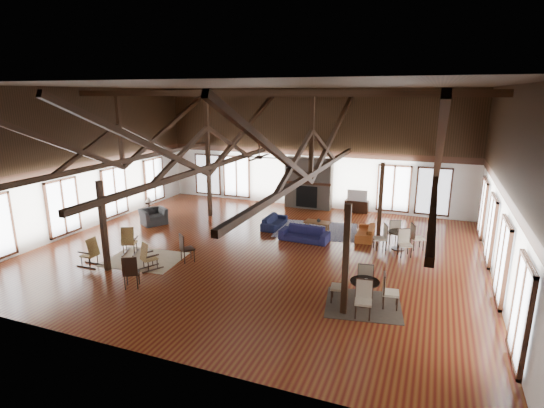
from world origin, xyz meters
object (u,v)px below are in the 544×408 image
at_px(coffee_table, 317,223).
at_px(cafe_table_far, 399,237).
at_px(sofa_navy_front, 304,234).
at_px(sofa_navy_left, 274,222).
at_px(armchair, 153,216).
at_px(cafe_table_near, 364,288).
at_px(tv_console, 357,206).
at_px(sofa_orange, 365,232).

height_order(coffee_table, cafe_table_far, cafe_table_far).
bearing_deg(coffee_table, sofa_navy_front, -91.52).
height_order(sofa_navy_left, armchair, armchair).
distance_m(sofa_navy_left, armchair, 5.50).
distance_m(coffee_table, cafe_table_near, 6.63).
xyz_separation_m(sofa_navy_left, cafe_table_far, (5.39, -0.89, 0.24)).
height_order(armchair, tv_console, armchair).
height_order(coffee_table, armchair, armchair).
height_order(cafe_table_near, tv_console, cafe_table_near).
bearing_deg(armchair, coffee_table, -44.86).
relative_size(sofa_orange, cafe_table_near, 0.88).
bearing_deg(cafe_table_near, sofa_orange, 98.75).
distance_m(sofa_navy_front, tv_console, 5.20).
bearing_deg(armchair, cafe_table_far, -54.78).
bearing_deg(sofa_orange, coffee_table, -97.86).
distance_m(sofa_orange, cafe_table_far, 1.67).
bearing_deg(sofa_navy_left, armchair, 106.29).
bearing_deg(sofa_orange, armchair, -83.74).
xyz_separation_m(sofa_navy_front, cafe_table_far, (3.62, 0.35, 0.20)).
xyz_separation_m(sofa_navy_front, coffee_table, (0.14, 1.42, 0.07)).
distance_m(sofa_navy_front, coffee_table, 1.43).
distance_m(sofa_navy_left, cafe_table_far, 5.46).
distance_m(sofa_navy_left, sofa_orange, 4.00).
relative_size(coffee_table, armchair, 1.03).
distance_m(sofa_navy_left, coffee_table, 1.92).
bearing_deg(sofa_navy_front, cafe_table_near, -52.54).
bearing_deg(sofa_navy_front, tv_console, 79.70).
relative_size(sofa_navy_left, coffee_table, 1.53).
height_order(sofa_orange, coffee_table, sofa_orange).
bearing_deg(tv_console, sofa_navy_left, -127.59).
distance_m(cafe_table_near, cafe_table_far, 4.89).
xyz_separation_m(sofa_orange, coffee_table, (-2.09, 0.17, 0.11)).
bearing_deg(sofa_navy_left, sofa_navy_front, -125.01).
relative_size(coffee_table, cafe_table_far, 0.59).
distance_m(sofa_orange, tv_console, 3.96).
relative_size(sofa_orange, armchair, 1.57).
bearing_deg(armchair, cafe_table_near, -80.76).
relative_size(sofa_navy_left, tv_console, 1.48).
height_order(sofa_navy_front, sofa_orange, sofa_navy_front).
height_order(sofa_navy_front, tv_console, same).
relative_size(coffee_table, cafe_table_near, 0.58).
relative_size(sofa_navy_left, sofa_orange, 1.01).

